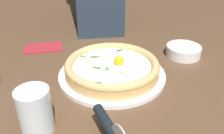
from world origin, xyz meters
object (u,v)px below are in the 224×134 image
(pizza_cutter, at_px, (111,130))
(drinking_glass, at_px, (36,114))
(side_bowl, at_px, (183,51))
(folded_napkin, at_px, (43,47))
(pizza, at_px, (112,67))

(pizza_cutter, relative_size, drinking_glass, 1.58)
(side_bowl, xyz_separation_m, folded_napkin, (0.12, 0.50, -0.01))
(side_bowl, xyz_separation_m, drinking_glass, (-0.31, 0.46, 0.03))
(folded_napkin, bearing_deg, drinking_glass, -174.38)
(drinking_glass, bearing_deg, pizza, -42.80)
(drinking_glass, distance_m, folded_napkin, 0.44)
(side_bowl, bearing_deg, drinking_glass, 124.54)
(pizza, bearing_deg, drinking_glass, 137.20)
(side_bowl, relative_size, folded_napkin, 0.85)
(pizza, xyz_separation_m, drinking_glass, (-0.21, 0.19, 0.01))
(side_bowl, bearing_deg, folded_napkin, 76.16)
(folded_napkin, bearing_deg, side_bowl, -103.84)
(drinking_glass, bearing_deg, folded_napkin, 5.62)
(folded_napkin, bearing_deg, pizza, -134.64)
(side_bowl, height_order, folded_napkin, side_bowl)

